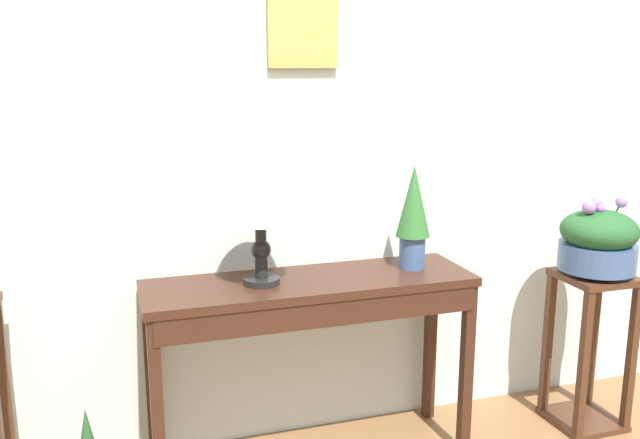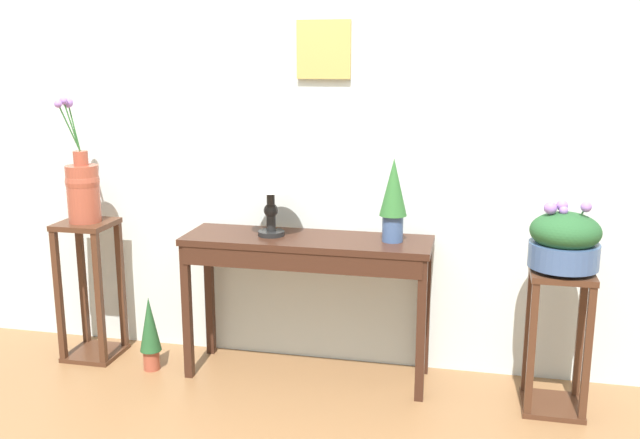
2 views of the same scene
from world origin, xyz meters
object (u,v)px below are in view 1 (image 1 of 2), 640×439
at_px(potted_plant_on_console, 413,212).
at_px(pedestal_stand_right, 588,350).
at_px(table_lamp, 260,200).
at_px(planter_bowl_wide_right, 598,241).
at_px(console_table, 312,307).

height_order(potted_plant_on_console, pedestal_stand_right, potted_plant_on_console).
distance_m(table_lamp, planter_bowl_wide_right, 1.52).
relative_size(console_table, table_lamp, 2.93).
xyz_separation_m(table_lamp, pedestal_stand_right, (1.50, -0.11, -0.77)).
relative_size(potted_plant_on_console, planter_bowl_wide_right, 1.25).
distance_m(console_table, planter_bowl_wide_right, 1.31).
height_order(table_lamp, planter_bowl_wide_right, table_lamp).
distance_m(pedestal_stand_right, planter_bowl_wide_right, 0.52).
relative_size(pedestal_stand_right, planter_bowl_wide_right, 2.07).
bearing_deg(planter_bowl_wide_right, console_table, 176.39).
height_order(table_lamp, pedestal_stand_right, table_lamp).
bearing_deg(table_lamp, pedestal_stand_right, -4.03).
distance_m(console_table, potted_plant_on_console, 0.58).
bearing_deg(console_table, pedestal_stand_right, -3.60).
height_order(potted_plant_on_console, planter_bowl_wide_right, potted_plant_on_console).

